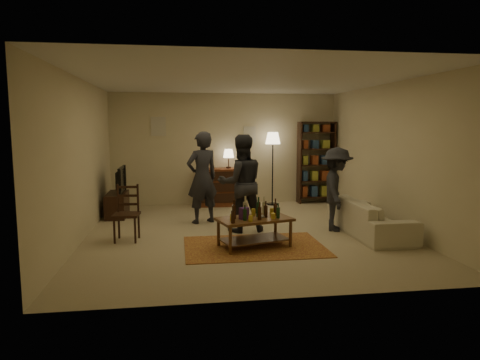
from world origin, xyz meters
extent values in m
plane|color=#C6B793|center=(0.00, 0.00, 0.00)|extent=(6.00, 6.00, 0.00)
plane|color=beige|center=(0.00, 3.00, 1.35)|extent=(5.50, 0.00, 5.50)
plane|color=beige|center=(-2.75, 0.00, 1.35)|extent=(0.00, 6.00, 6.00)
plane|color=beige|center=(2.75, 0.00, 1.35)|extent=(0.00, 6.00, 6.00)
plane|color=beige|center=(0.00, -3.00, 1.35)|extent=(5.50, 0.00, 5.50)
plane|color=white|center=(0.00, 0.00, 2.70)|extent=(6.00, 6.00, 0.00)
cube|color=beige|center=(-1.60, 2.98, 1.90)|extent=(0.35, 0.03, 0.45)
cube|color=beige|center=(0.60, 2.98, 1.70)|extent=(0.30, 0.03, 0.40)
cube|color=maroon|center=(0.02, -0.93, 0.01)|extent=(2.20, 1.50, 0.01)
cube|color=brown|center=(0.02, -0.93, 0.45)|extent=(1.27, 0.90, 0.04)
cube|color=brown|center=(0.02, -0.93, 0.12)|extent=(1.15, 0.78, 0.02)
cylinder|color=brown|center=(-0.40, -1.30, 0.21)|extent=(0.05, 0.05, 0.43)
cylinder|color=brown|center=(0.59, -1.04, 0.21)|extent=(0.05, 0.05, 0.43)
cylinder|color=brown|center=(-0.54, -0.82, 0.21)|extent=(0.05, 0.05, 0.43)
cylinder|color=brown|center=(0.45, -0.55, 0.21)|extent=(0.05, 0.05, 0.43)
cylinder|color=gold|center=(-0.35, -1.05, 0.52)|extent=(0.07, 0.07, 0.10)
cylinder|color=gold|center=(-0.08, -1.17, 0.51)|extent=(0.07, 0.07, 0.09)
cylinder|color=gold|center=(0.04, -0.73, 0.52)|extent=(0.07, 0.07, 0.11)
cylinder|color=gold|center=(0.30, -1.03, 0.51)|extent=(0.07, 0.07, 0.09)
cylinder|color=gold|center=(0.36, -0.68, 0.52)|extent=(0.07, 0.07, 0.10)
cube|color=#562F81|center=(-0.15, -0.95, 0.56)|extent=(0.17, 0.15, 0.18)
cylinder|color=gray|center=(0.15, -0.92, 0.48)|extent=(0.12, 0.12, 0.03)
cube|color=black|center=(-2.02, -0.26, 0.44)|extent=(0.45, 0.45, 0.04)
cylinder|color=black|center=(-2.20, -0.41, 0.22)|extent=(0.04, 0.04, 0.43)
cylinder|color=black|center=(-1.87, -0.44, 0.22)|extent=(0.04, 0.04, 0.43)
cylinder|color=black|center=(-2.17, -0.08, 0.22)|extent=(0.04, 0.04, 0.43)
cylinder|color=black|center=(-1.84, -0.11, 0.22)|extent=(0.04, 0.04, 0.43)
cube|color=black|center=(-2.00, -0.09, 0.71)|extent=(0.34, 0.06, 0.49)
cube|color=black|center=(-2.45, 1.80, 0.25)|extent=(0.40, 1.00, 0.50)
imported|color=black|center=(-2.43, 1.80, 0.78)|extent=(0.13, 0.97, 0.56)
cube|color=brown|center=(-0.20, 2.72, 0.45)|extent=(1.00, 0.48, 0.90)
cube|color=black|center=(-0.20, 2.47, 0.22)|extent=(0.92, 0.02, 0.22)
cube|color=black|center=(-0.20, 2.47, 0.48)|extent=(0.92, 0.02, 0.22)
cube|color=black|center=(-0.20, 2.47, 0.74)|extent=(0.92, 0.02, 0.22)
cylinder|color=black|center=(0.05, 2.72, 0.92)|extent=(0.12, 0.12, 0.04)
cylinder|color=black|center=(0.05, 2.72, 1.05)|extent=(0.02, 0.02, 0.22)
cone|color=#FFE5B2|center=(0.05, 2.72, 1.26)|extent=(0.26, 0.26, 0.20)
cube|color=black|center=(1.82, 2.78, 1.00)|extent=(0.04, 0.34, 2.00)
cube|color=black|center=(2.68, 2.78, 1.00)|extent=(0.04, 0.34, 2.00)
cube|color=black|center=(2.25, 2.78, 0.15)|extent=(0.90, 0.34, 0.03)
cube|color=black|center=(2.25, 2.78, 0.55)|extent=(0.90, 0.34, 0.03)
cube|color=black|center=(2.25, 2.78, 0.95)|extent=(0.90, 0.34, 0.03)
cube|color=black|center=(2.25, 2.78, 1.35)|extent=(0.90, 0.34, 0.03)
cube|color=black|center=(2.25, 2.78, 1.75)|extent=(0.90, 0.34, 0.03)
cube|color=black|center=(2.25, 2.78, 2.00)|extent=(0.90, 0.34, 0.03)
cube|color=brown|center=(1.95, 2.78, 0.29)|extent=(0.12, 0.22, 0.26)
cube|color=navy|center=(2.20, 2.78, 0.29)|extent=(0.15, 0.22, 0.26)
cube|color=#9EA236|center=(2.47, 2.78, 0.29)|extent=(0.18, 0.22, 0.26)
cube|color=navy|center=(1.95, 2.78, 0.69)|extent=(0.12, 0.22, 0.24)
cube|color=#9EA236|center=(2.20, 2.78, 0.69)|extent=(0.15, 0.22, 0.24)
cube|color=brown|center=(2.47, 2.78, 0.69)|extent=(0.18, 0.22, 0.24)
cube|color=#9EA236|center=(1.95, 2.78, 1.07)|extent=(0.12, 0.22, 0.22)
cube|color=brown|center=(2.20, 2.78, 1.07)|extent=(0.15, 0.22, 0.22)
cube|color=navy|center=(2.47, 2.78, 1.07)|extent=(0.18, 0.22, 0.22)
cube|color=brown|center=(1.95, 2.78, 1.47)|extent=(0.12, 0.22, 0.20)
cube|color=navy|center=(2.20, 2.78, 1.47)|extent=(0.15, 0.22, 0.20)
cube|color=#9EA236|center=(2.47, 2.78, 1.47)|extent=(0.18, 0.22, 0.20)
cube|color=navy|center=(1.95, 2.78, 1.85)|extent=(0.12, 0.22, 0.18)
cube|color=#9EA236|center=(2.20, 2.78, 1.85)|extent=(0.15, 0.22, 0.18)
cube|color=brown|center=(2.47, 2.78, 1.85)|extent=(0.18, 0.22, 0.18)
cylinder|color=black|center=(1.12, 2.65, 0.01)|extent=(0.28, 0.28, 0.03)
cylinder|color=black|center=(1.12, 2.65, 0.79)|extent=(0.03, 0.03, 1.57)
cone|color=#FFE5B2|center=(1.12, 2.65, 1.62)|extent=(0.36, 0.36, 0.28)
imported|color=beige|center=(2.20, -0.40, 0.30)|extent=(0.81, 2.08, 0.61)
imported|color=#27272E|center=(-0.69, 0.92, 0.90)|extent=(0.78, 0.67, 1.81)
imported|color=#27292F|center=(-0.03, 0.13, 0.88)|extent=(0.92, 0.76, 1.76)
imported|color=#25272D|center=(1.70, -0.06, 0.76)|extent=(0.87, 1.12, 1.53)
camera|label=1|loc=(-1.16, -7.43, 1.91)|focal=32.00mm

